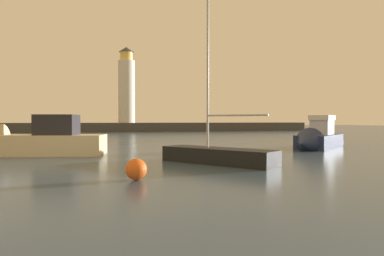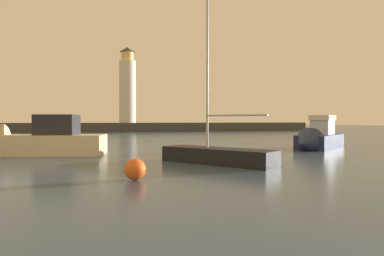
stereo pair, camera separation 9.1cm
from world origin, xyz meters
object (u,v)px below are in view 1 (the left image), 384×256
Objects in this scene: mooring_buoy at (136,169)px; sailboat_moored at (217,154)px; motorboat_2 at (316,139)px; lighthouse at (127,87)px; motorboat_3 at (27,142)px.

sailboat_moored is at bearing 40.60° from mooring_buoy.
motorboat_2 is at bearing 35.21° from mooring_buoy.
mooring_buoy is at bearing -139.40° from sailboat_moored.
sailboat_moored is 5.83m from mooring_buoy.
sailboat_moored reaches higher than motorboat_2.
mooring_buoy is (-3.62, -55.44, -8.28)m from lighthouse.
motorboat_2 is 20.23m from motorboat_3.
motorboat_3 is 12.44m from sailboat_moored.
sailboat_moored is (0.81, -51.64, -8.19)m from lighthouse.
lighthouse is 56.17m from mooring_buoy.
lighthouse reaches higher than mooring_buoy.
lighthouse reaches higher than motorboat_2.
sailboat_moored reaches higher than motorboat_3.
motorboat_2 is 11.97m from sailboat_moored.
lighthouse is 46.08m from motorboat_3.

